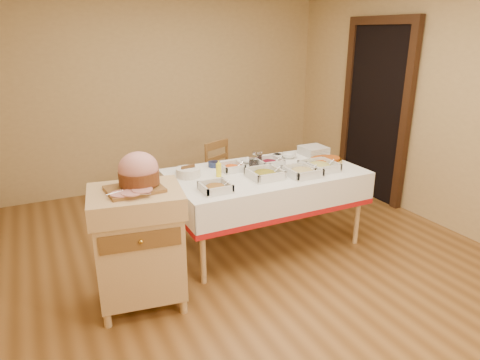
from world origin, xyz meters
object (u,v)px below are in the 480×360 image
dining_chair (226,180)px  ham_on_board (138,173)px  preserve_jar_right (257,158)px  bread_basket (188,172)px  butcher_cart (139,241)px  brass_platter (325,160)px  preserve_jar_left (253,162)px  dining_table (265,187)px  plate_stack (313,151)px  mustard_bottle (219,169)px

dining_chair → ham_on_board: bearing=-136.1°
preserve_jar_right → bread_basket: 0.77m
butcher_cart → brass_platter: butcher_cart is taller
preserve_jar_left → bread_basket: preserve_jar_left is taller
ham_on_board → preserve_jar_left: 1.41m
dining_table → brass_platter: size_ratio=4.80×
butcher_cart → brass_platter: 2.09m
preserve_jar_right → plate_stack: bearing=1.6°
butcher_cart → bread_basket: bearing=45.3°
preserve_jar_right → preserve_jar_left: bearing=-135.7°
plate_stack → preserve_jar_right: bearing=-178.4°
mustard_bottle → ham_on_board: bearing=-150.1°
dining_chair → preserve_jar_right: preserve_jar_right is taller
dining_chair → plate_stack: 1.02m
mustard_bottle → dining_chair: bearing=61.1°
preserve_jar_left → bread_basket: 0.66m
dining_table → ham_on_board: bearing=-161.4°
butcher_cart → ham_on_board: size_ratio=2.29×
butcher_cart → preserve_jar_left: butcher_cart is taller
preserve_jar_right → brass_platter: preserve_jar_right is taller
brass_platter → dining_chair: bearing=134.9°
bread_basket → ham_on_board: bearing=-134.3°
preserve_jar_left → preserve_jar_right: bearing=44.3°
preserve_jar_left → bread_basket: size_ratio=0.50×
dining_table → mustard_bottle: 0.52m
dining_chair → plate_stack: bearing=-29.5°
ham_on_board → brass_platter: ham_on_board is taller
butcher_cart → plate_stack: butcher_cart is taller
brass_platter → butcher_cart: bearing=-167.7°
ham_on_board → bread_basket: 0.88m
plate_stack → brass_platter: bearing=-102.6°
preserve_jar_right → plate_stack: (0.70, 0.02, -0.01)m
preserve_jar_right → ham_on_board: bearing=-153.1°
plate_stack → mustard_bottle: bearing=-169.6°
dining_table → preserve_jar_right: bearing=78.9°
butcher_cart → plate_stack: size_ratio=3.72×
bread_basket → dining_chair: bearing=42.0°
preserve_jar_left → brass_platter: (0.74, -0.18, -0.03)m
butcher_cart → dining_chair: (1.27, 1.21, -0.08)m
ham_on_board → bread_basket: size_ratio=1.83×
dining_chair → mustard_bottle: size_ratio=5.67×
preserve_jar_right → plate_stack: 0.70m
dining_chair → preserve_jar_right: 0.63m
ham_on_board → preserve_jar_right: bearing=26.9°
dining_chair → mustard_bottle: bearing=-118.9°
ham_on_board → preserve_jar_left: bearing=25.2°
bread_basket → plate_stack: bread_basket is taller
bread_basket → plate_stack: 1.47m
preserve_jar_right → brass_platter: size_ratio=0.34×
preserve_jar_right → mustard_bottle: bearing=-158.3°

